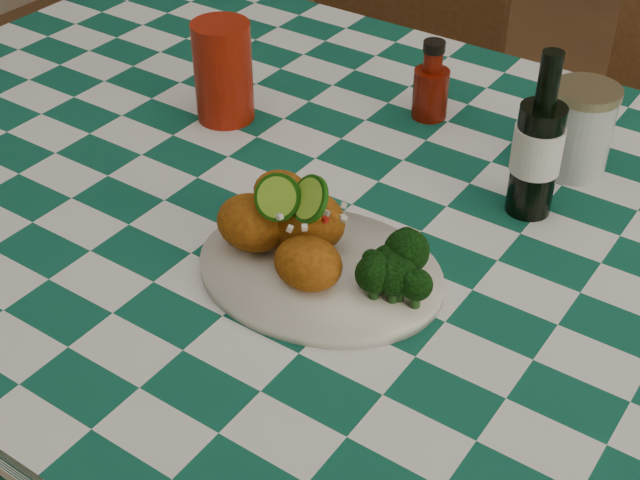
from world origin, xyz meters
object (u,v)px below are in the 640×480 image
Objects in this scene: plate at (320,272)px; fried_chicken_pile at (301,221)px; dining_table at (346,412)px; ketchup_bottle at (431,80)px; red_tumbler at (223,72)px; mason_jar at (579,130)px; beer_bottle at (540,135)px; wooden_chair_left at (366,99)px.

plate is 0.07m from fried_chicken_pile.
ketchup_bottle reaches higher than dining_table.
ketchup_bottle is at bearing 97.00° from dining_table.
mason_jar is (0.48, 0.15, -0.01)m from red_tumbler.
dining_table is 5.77× the size of plate.
ketchup_bottle is (-0.08, 0.41, 0.05)m from plate.
dining_table is 10.03× the size of fried_chicken_pile.
ketchup_bottle is at bearing 174.97° from mason_jar.
dining_table is 0.55m from beer_bottle.
ketchup_bottle is at bearing 147.40° from beer_bottle.
ketchup_bottle is 0.23m from mason_jar.
beer_bottle is at bearing 62.14° from plate.
red_tumbler is at bearing -83.91° from wooden_chair_left.
wooden_chair_left is (-0.38, 0.44, -0.34)m from ketchup_bottle.
fried_chicken_pile is 1.12× the size of red_tumbler.
mason_jar is at bearing -43.24° from wooden_chair_left.
mason_jar is at bearing 65.36° from fried_chicken_pile.
plate is at bearing -70.81° from dining_table.
plate is 2.42× the size of ketchup_bottle.
beer_bottle is (0.19, 0.12, 0.50)m from dining_table.
dining_table is at bearing -83.00° from ketchup_bottle.
plate is 1.01m from wooden_chair_left.
red_tumbler is 0.50m from mason_jar.
mason_jar is 0.13m from beer_bottle.
ketchup_bottle reaches higher than plate.
wooden_chair_left reaches higher than mason_jar.
ketchup_bottle is 0.27m from beer_bottle.
ketchup_bottle is at bearing -55.51° from wooden_chair_left.
dining_table is 13.41× the size of mason_jar.
ketchup_bottle is at bearing 101.52° from plate.
wooden_chair_left is (-0.13, 0.62, -0.35)m from red_tumbler.
fried_chicken_pile and mason_jar have the same top height.
fried_chicken_pile is 0.38m from red_tumbler.
mason_jar is (0.15, 0.38, 0.05)m from plate.
red_tumbler is 0.30m from ketchup_bottle.
ketchup_bottle is (-0.06, 0.41, -0.01)m from fried_chicken_pile.
fried_chicken_pile is at bearing -82.08° from ketchup_bottle.
fried_chicken_pile is 0.31m from beer_bottle.
beer_bottle is (-0.01, -0.12, 0.05)m from mason_jar.
wooden_chair_left is at bearing 118.62° from plate.
red_tumbler is 1.24× the size of ketchup_bottle.
wooden_chair_left is at bearing 102.25° from red_tumbler.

